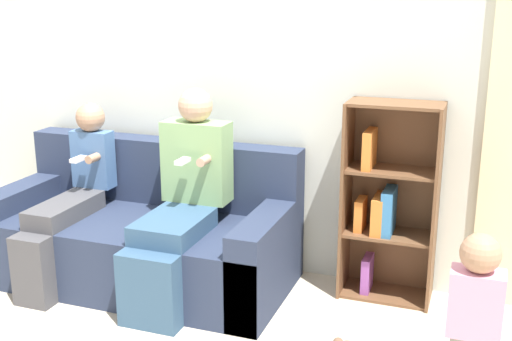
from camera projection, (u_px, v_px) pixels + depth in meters
The scene contains 7 objects.
ground_plane at pixel (119, 320), 3.56m from camera, with size 14.00×14.00×0.00m, color beige.
back_wall at pixel (191, 70), 4.13m from camera, with size 10.00×0.06×2.55m.
couch at pixel (142, 236), 4.02m from camera, with size 1.87×0.87×0.84m.
adult_seated at pixel (182, 196), 3.72m from camera, with size 0.40×0.80×1.22m.
child_seated at pixel (69, 196), 3.95m from camera, with size 0.26×0.82×1.08m.
toddler_standing at pixel (475, 308), 2.88m from camera, with size 0.24×0.18×0.75m.
bookshelf at pixel (387, 203), 3.74m from camera, with size 0.53×0.30×1.17m.
Camera 1 is at (1.81, -2.76, 1.76)m, focal length 45.00 mm.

